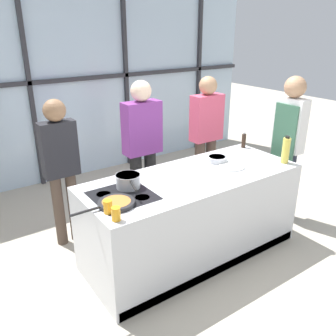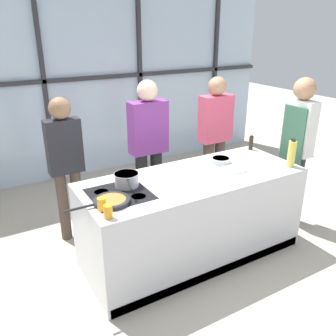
# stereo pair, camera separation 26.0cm
# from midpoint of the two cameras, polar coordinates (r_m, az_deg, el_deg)

# --- Properties ---
(ground_plane) EXTENTS (18.00, 18.00, 0.00)m
(ground_plane) POSITION_cam_midpoint_polar(r_m,az_deg,el_deg) (3.97, 5.72, -13.46)
(ground_plane) COLOR #BCB29E
(back_window_wall) EXTENTS (6.40, 0.10, 2.80)m
(back_window_wall) POSITION_cam_midpoint_polar(r_m,az_deg,el_deg) (5.79, -10.38, 12.77)
(back_window_wall) COLOR silver
(back_window_wall) RESTS_ON ground_plane
(demo_island) EXTENTS (2.26, 0.89, 0.91)m
(demo_island) POSITION_cam_midpoint_polar(r_m,az_deg,el_deg) (3.73, 5.97, -7.78)
(demo_island) COLOR silver
(demo_island) RESTS_ON ground_plane
(chef) EXTENTS (0.25, 0.36, 1.77)m
(chef) POSITION_cam_midpoint_polar(r_m,az_deg,el_deg) (4.43, 21.60, 4.05)
(chef) COLOR #232838
(chef) RESTS_ON ground_plane
(spectator_far_left) EXTENTS (0.37, 0.23, 1.62)m
(spectator_far_left) POSITION_cam_midpoint_polar(r_m,az_deg,el_deg) (3.93, -14.30, 1.21)
(spectator_far_left) COLOR #47382D
(spectator_far_left) RESTS_ON ground_plane
(spectator_center_left) EXTENTS (0.45, 0.24, 1.72)m
(spectator_center_left) POSITION_cam_midpoint_polar(r_m,az_deg,el_deg) (4.27, -1.42, 4.01)
(spectator_center_left) COLOR black
(spectator_center_left) RESTS_ON ground_plane
(spectator_center_right) EXTENTS (0.44, 0.24, 1.69)m
(spectator_center_right) POSITION_cam_midpoint_polar(r_m,az_deg,el_deg) (4.82, 9.10, 5.64)
(spectator_center_right) COLOR #47382D
(spectator_center_right) RESTS_ON ground_plane
(frying_pan) EXTENTS (0.55, 0.31, 0.04)m
(frying_pan) POSITION_cam_midpoint_polar(r_m,az_deg,el_deg) (3.00, -6.73, -5.33)
(frying_pan) COLOR #232326
(frying_pan) RESTS_ON demo_island
(saucepan) EXTENTS (0.23, 0.42, 0.13)m
(saucepan) POSITION_cam_midpoint_polar(r_m,az_deg,el_deg) (3.28, -4.42, -1.86)
(saucepan) COLOR silver
(saucepan) RESTS_ON demo_island
(white_plate) EXTENTS (0.27, 0.27, 0.01)m
(white_plate) POSITION_cam_midpoint_polar(r_m,az_deg,el_deg) (3.77, 12.59, -0.09)
(white_plate) COLOR white
(white_plate) RESTS_ON demo_island
(mixing_bowl) EXTENTS (0.22, 0.22, 0.06)m
(mixing_bowl) POSITION_cam_midpoint_polar(r_m,az_deg,el_deg) (3.89, 10.35, 1.22)
(mixing_bowl) COLOR silver
(mixing_bowl) RESTS_ON demo_island
(oil_bottle) EXTENTS (0.08, 0.08, 0.30)m
(oil_bottle) POSITION_cam_midpoint_polar(r_m,az_deg,el_deg) (3.97, 21.01, 2.16)
(oil_bottle) COLOR #E0CC4C
(oil_bottle) RESTS_ON demo_island
(pepper_grinder) EXTENTS (0.05, 0.05, 0.20)m
(pepper_grinder) POSITION_cam_midpoint_polar(r_m,az_deg,el_deg) (4.38, 14.85, 3.97)
(pepper_grinder) COLOR #332319
(pepper_grinder) RESTS_ON demo_island
(juice_glass_near) EXTENTS (0.07, 0.07, 0.11)m
(juice_glass_near) POSITION_cam_midpoint_polar(r_m,az_deg,el_deg) (2.77, -6.93, -7.01)
(juice_glass_near) COLOR orange
(juice_glass_near) RESTS_ON demo_island
(juice_glass_far) EXTENTS (0.07, 0.07, 0.11)m
(juice_glass_far) POSITION_cam_midpoint_polar(r_m,az_deg,el_deg) (2.88, -8.05, -5.83)
(juice_glass_far) COLOR orange
(juice_glass_far) RESTS_ON demo_island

